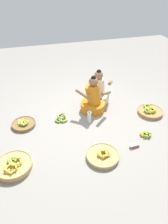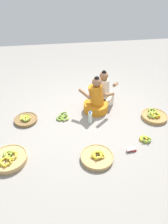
{
  "view_description": "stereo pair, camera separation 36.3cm",
  "coord_description": "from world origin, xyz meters",
  "px_view_note": "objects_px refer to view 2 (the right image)",
  "views": [
    {
      "loc": [
        -0.83,
        -3.21,
        2.62
      ],
      "look_at": [
        0.0,
        -0.2,
        0.35
      ],
      "focal_mm": 33.13,
      "sensor_mm": 36.0,
      "label": 1
    },
    {
      "loc": [
        -0.47,
        -3.29,
        2.62
      ],
      "look_at": [
        0.0,
        -0.2,
        0.35
      ],
      "focal_mm": 33.13,
      "sensor_mm": 36.0,
      "label": 2
    }
  ],
  "objects_px": {
    "banana_basket_back_left": "(154,116)",
    "loose_bananas_near_bicycle": "(63,117)",
    "banana_basket_near_vendor": "(26,119)",
    "loose_bananas_back_right": "(145,139)",
    "banana_basket_mid_left": "(9,159)",
    "banana_basket_front_left": "(97,157)",
    "water_bottle": "(90,117)",
    "vendor_woman_front": "(96,100)",
    "packet_carton_stack": "(131,150)",
    "vendor_woman_behind": "(103,92)"
  },
  "relations": [
    {
      "from": "banana_basket_mid_left",
      "to": "loose_bananas_back_right",
      "type": "height_order",
      "value": "banana_basket_mid_left"
    },
    {
      "from": "vendor_woman_front",
      "to": "packet_carton_stack",
      "type": "height_order",
      "value": "vendor_woman_front"
    },
    {
      "from": "loose_bananas_back_right",
      "to": "packet_carton_stack",
      "type": "bearing_deg",
      "value": -147.03
    },
    {
      "from": "vendor_woman_front",
      "to": "banana_basket_back_left",
      "type": "relative_size",
      "value": 1.55
    },
    {
      "from": "banana_basket_back_left",
      "to": "loose_bananas_back_right",
      "type": "height_order",
      "value": "banana_basket_back_left"
    },
    {
      "from": "loose_bananas_back_right",
      "to": "water_bottle",
      "type": "distance_m",
      "value": 1.11
    },
    {
      "from": "water_bottle",
      "to": "packet_carton_stack",
      "type": "distance_m",
      "value": 1.04
    },
    {
      "from": "vendor_woman_front",
      "to": "packet_carton_stack",
      "type": "bearing_deg",
      "value": -73.72
    },
    {
      "from": "water_bottle",
      "to": "loose_bananas_near_bicycle",
      "type": "bearing_deg",
      "value": 156.63
    },
    {
      "from": "banana_basket_near_vendor",
      "to": "banana_basket_back_left",
      "type": "xyz_separation_m",
      "value": [
        2.62,
        -0.29,
        0.01
      ]
    },
    {
      "from": "loose_bananas_back_right",
      "to": "water_bottle",
      "type": "bearing_deg",
      "value": 143.82
    },
    {
      "from": "banana_basket_back_left",
      "to": "banana_basket_front_left",
      "type": "height_order",
      "value": "banana_basket_back_left"
    },
    {
      "from": "banana_basket_near_vendor",
      "to": "loose_bananas_near_bicycle",
      "type": "bearing_deg",
      "value": -1.13
    },
    {
      "from": "vendor_woman_behind",
      "to": "banana_basket_front_left",
      "type": "xyz_separation_m",
      "value": [
        -0.47,
        -1.68,
        -0.2
      ]
    },
    {
      "from": "banana_basket_near_vendor",
      "to": "packet_carton_stack",
      "type": "distance_m",
      "value": 2.15
    },
    {
      "from": "vendor_woman_behind",
      "to": "banana_basket_mid_left",
      "type": "distance_m",
      "value": 2.42
    },
    {
      "from": "banana_basket_near_vendor",
      "to": "loose_bananas_back_right",
      "type": "height_order",
      "value": "banana_basket_near_vendor"
    },
    {
      "from": "banana_basket_mid_left",
      "to": "packet_carton_stack",
      "type": "relative_size",
      "value": 3.35
    },
    {
      "from": "banana_basket_mid_left",
      "to": "vendor_woman_behind",
      "type": "bearing_deg",
      "value": 38.68
    },
    {
      "from": "vendor_woman_front",
      "to": "banana_basket_back_left",
      "type": "height_order",
      "value": "vendor_woman_front"
    },
    {
      "from": "banana_basket_near_vendor",
      "to": "banana_basket_back_left",
      "type": "bearing_deg",
      "value": -6.3
    },
    {
      "from": "banana_basket_front_left",
      "to": "loose_bananas_back_right",
      "type": "height_order",
      "value": "banana_basket_front_left"
    },
    {
      "from": "banana_basket_near_vendor",
      "to": "loose_bananas_back_right",
      "type": "bearing_deg",
      "value": -22.51
    },
    {
      "from": "banana_basket_mid_left",
      "to": "loose_bananas_near_bicycle",
      "type": "relative_size",
      "value": 1.87
    },
    {
      "from": "vendor_woman_front",
      "to": "packet_carton_stack",
      "type": "xyz_separation_m",
      "value": [
        0.37,
        -1.27,
        -0.23
      ]
    },
    {
      "from": "banana_basket_back_left",
      "to": "vendor_woman_behind",
      "type": "bearing_deg",
      "value": 140.21
    },
    {
      "from": "banana_basket_mid_left",
      "to": "loose_bananas_near_bicycle",
      "type": "bearing_deg",
      "value": 47.55
    },
    {
      "from": "vendor_woman_behind",
      "to": "banana_basket_mid_left",
      "type": "bearing_deg",
      "value": -141.32
    },
    {
      "from": "banana_basket_back_left",
      "to": "water_bottle",
      "type": "bearing_deg",
      "value": 178.14
    },
    {
      "from": "vendor_woman_behind",
      "to": "banana_basket_mid_left",
      "type": "relative_size",
      "value": 1.33
    },
    {
      "from": "loose_bananas_back_right",
      "to": "banana_basket_near_vendor",
      "type": "bearing_deg",
      "value": 157.49
    },
    {
      "from": "banana_basket_near_vendor",
      "to": "water_bottle",
      "type": "height_order",
      "value": "water_bottle"
    },
    {
      "from": "vendor_woman_behind",
      "to": "loose_bananas_near_bicycle",
      "type": "relative_size",
      "value": 2.49
    },
    {
      "from": "banana_basket_near_vendor",
      "to": "banana_basket_back_left",
      "type": "distance_m",
      "value": 2.63
    },
    {
      "from": "loose_bananas_back_right",
      "to": "banana_basket_back_left",
      "type": "bearing_deg",
      "value": 54.05
    },
    {
      "from": "vendor_woman_behind",
      "to": "banana_basket_back_left",
      "type": "relative_size",
      "value": 1.47
    },
    {
      "from": "vendor_woman_front",
      "to": "banana_basket_mid_left",
      "type": "xyz_separation_m",
      "value": [
        -1.66,
        -1.18,
        -0.2
      ]
    },
    {
      "from": "loose_bananas_back_right",
      "to": "vendor_woman_front",
      "type": "bearing_deg",
      "value": 123.81
    },
    {
      "from": "banana_basket_back_left",
      "to": "loose_bananas_near_bicycle",
      "type": "height_order",
      "value": "banana_basket_back_left"
    },
    {
      "from": "packet_carton_stack",
      "to": "banana_basket_front_left",
      "type": "bearing_deg",
      "value": -172.33
    },
    {
      "from": "loose_bananas_back_right",
      "to": "water_bottle",
      "type": "xyz_separation_m",
      "value": [
        -0.9,
        0.66,
        0.1
      ]
    },
    {
      "from": "banana_basket_front_left",
      "to": "loose_bananas_back_right",
      "type": "distance_m",
      "value": 1.0
    },
    {
      "from": "loose_bananas_back_right",
      "to": "loose_bananas_near_bicycle",
      "type": "bearing_deg",
      "value": 148.22
    },
    {
      "from": "banana_basket_front_left",
      "to": "loose_bananas_near_bicycle",
      "type": "xyz_separation_m",
      "value": [
        -0.48,
        1.19,
        -0.02
      ]
    },
    {
      "from": "loose_bananas_near_bicycle",
      "to": "packet_carton_stack",
      "type": "bearing_deg",
      "value": -45.15
    },
    {
      "from": "loose_bananas_near_bicycle",
      "to": "water_bottle",
      "type": "distance_m",
      "value": 0.59
    },
    {
      "from": "banana_basket_mid_left",
      "to": "packet_carton_stack",
      "type": "distance_m",
      "value": 2.03
    },
    {
      "from": "vendor_woman_behind",
      "to": "packet_carton_stack",
      "type": "bearing_deg",
      "value": -84.9
    },
    {
      "from": "banana_basket_mid_left",
      "to": "banana_basket_front_left",
      "type": "xyz_separation_m",
      "value": [
        1.41,
        -0.17,
        -0.01
      ]
    },
    {
      "from": "banana_basket_near_vendor",
      "to": "water_bottle",
      "type": "distance_m",
      "value": 1.3
    }
  ]
}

